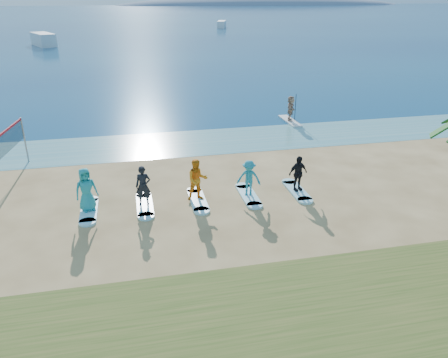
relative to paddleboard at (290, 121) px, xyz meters
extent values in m
plane|color=tan|center=(-8.39, -13.65, -0.06)|extent=(600.00, 600.00, 0.00)
plane|color=teal|center=(-8.39, -3.15, -0.05)|extent=(600.00, 600.00, 0.00)
plane|color=navy|center=(-8.39, 146.35, -0.05)|extent=(600.00, 600.00, 0.00)
ellipsoid|color=slate|center=(86.61, 286.35, -0.06)|extent=(220.00, 56.00, 18.00)
cylinder|color=gray|center=(-16.85, -4.50, 1.19)|extent=(0.09, 0.09, 2.50)
cube|color=silver|center=(0.00, 0.00, 0.00)|extent=(0.77, 3.02, 0.12)
imported|color=tan|center=(0.00, 0.00, 0.93)|extent=(1.00, 1.69, 1.74)
cube|color=silver|center=(-24.72, 54.15, -0.06)|extent=(5.16, 7.56, 2.10)
cube|color=silver|center=(13.73, 87.74, -0.06)|extent=(3.54, 6.24, 1.68)
cube|color=#9ADFEE|center=(-13.22, -11.35, -0.01)|extent=(0.70, 2.20, 0.09)
imported|color=teal|center=(-13.22, -11.35, 0.97)|extent=(1.07, 0.88, 1.88)
cube|color=#9ADFEE|center=(-10.88, -11.35, -0.01)|extent=(0.70, 2.20, 0.09)
imported|color=black|center=(-10.88, -11.35, 0.91)|extent=(0.69, 0.50, 1.76)
cube|color=#9ADFEE|center=(-8.54, -11.35, -0.01)|extent=(0.70, 2.20, 0.09)
imported|color=orange|center=(-8.54, -11.35, 0.97)|extent=(0.95, 0.75, 1.89)
cube|color=#9ADFEE|center=(-6.19, -11.35, -0.01)|extent=(0.70, 2.20, 0.09)
imported|color=teal|center=(-6.19, -11.35, 0.86)|extent=(1.22, 0.96, 1.65)
cube|color=#9ADFEE|center=(-3.85, -11.35, -0.01)|extent=(0.70, 2.20, 0.09)
imported|color=black|center=(-3.85, -11.35, 0.87)|extent=(1.05, 0.64, 1.67)
camera|label=1|loc=(-11.14, -28.71, 8.56)|focal=35.00mm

